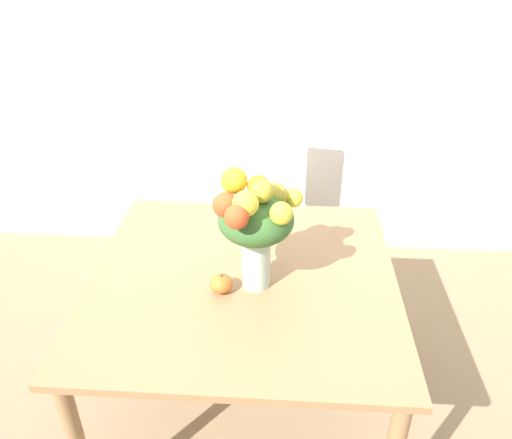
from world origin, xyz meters
name	(u,v)px	position (x,y,z in m)	size (l,w,h in m)	color
ground_plane	(245,404)	(0.00, 0.00, 0.00)	(12.00, 12.00, 0.00)	#8E7556
wall_back	(264,39)	(0.00, 1.39, 1.35)	(8.00, 0.06, 2.70)	white
dining_table	(244,294)	(0.00, 0.00, 0.65)	(1.18, 1.14, 0.74)	#9E754C
flower_vase	(255,222)	(0.05, -0.05, 1.02)	(0.30, 0.32, 0.47)	#B2CCBC
pumpkin	(221,284)	(-0.07, -0.09, 0.77)	(0.08, 0.08, 0.08)	orange
dining_chair_near_window	(269,205)	(0.06, 0.97, 0.51)	(0.45, 0.45, 1.01)	white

